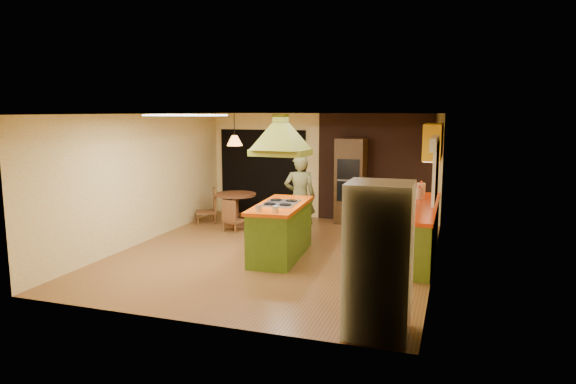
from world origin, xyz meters
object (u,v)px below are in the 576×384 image
(kitchen_island, at_px, (281,230))
(man, at_px, (300,197))
(dining_table, at_px, (236,203))
(canister_large, at_px, (421,189))
(refrigerator, at_px, (379,260))
(wall_oven, at_px, (351,181))

(kitchen_island, relative_size, man, 1.15)
(dining_table, bearing_deg, man, -26.36)
(kitchen_island, bearing_deg, canister_large, 36.68)
(refrigerator, relative_size, canister_large, 7.36)
(wall_oven, height_order, canister_large, wall_oven)
(kitchen_island, height_order, canister_large, canister_large)
(refrigerator, height_order, wall_oven, wall_oven)
(refrigerator, distance_m, wall_oven, 5.99)
(man, relative_size, canister_large, 7.09)
(wall_oven, xyz_separation_m, canister_large, (1.64, -1.25, 0.07))
(wall_oven, height_order, dining_table, wall_oven)
(canister_large, bearing_deg, kitchen_island, -139.69)
(wall_oven, bearing_deg, kitchen_island, -99.64)
(refrigerator, xyz_separation_m, canister_large, (0.15, 4.55, 0.15))
(wall_oven, xyz_separation_m, dining_table, (-2.45, -0.96, -0.48))
(kitchen_island, xyz_separation_m, man, (-0.05, 1.31, 0.37))
(man, xyz_separation_m, wall_oven, (0.65, 1.85, 0.12))
(kitchen_island, bearing_deg, man, 88.56)
(kitchen_island, relative_size, wall_oven, 1.01)
(refrigerator, height_order, canister_large, refrigerator)
(kitchen_island, relative_size, canister_large, 8.13)
(wall_oven, distance_m, dining_table, 2.67)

